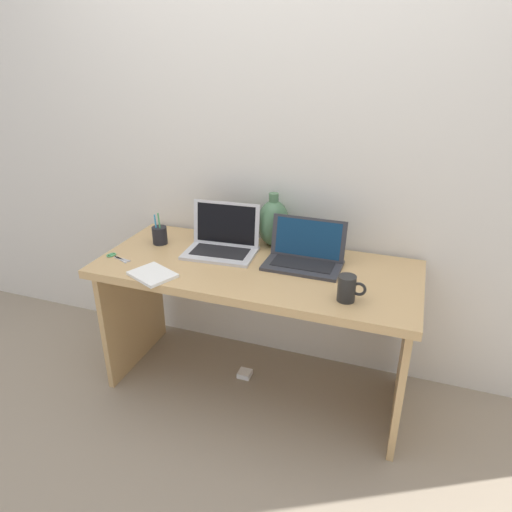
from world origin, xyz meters
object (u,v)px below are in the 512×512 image
(laptop_left, at_px, (223,239))
(pen_cup, at_px, (160,235))
(coffee_mug, at_px, (347,288))
(power_brick, at_px, (245,374))
(scissors, at_px, (115,256))
(laptop_right, at_px, (305,253))
(notebook_stack, at_px, (153,274))
(green_vase, at_px, (273,223))

(laptop_left, distance_m, pen_cup, 0.35)
(coffee_mug, bearing_deg, power_brick, 156.85)
(scissors, height_order, power_brick, scissors)
(coffee_mug, bearing_deg, laptop_left, 156.56)
(laptop_right, height_order, notebook_stack, laptop_right)
(laptop_right, xyz_separation_m, notebook_stack, (-0.62, -0.36, -0.05))
(laptop_right, relative_size, coffee_mug, 3.10)
(laptop_right, height_order, coffee_mug, laptop_right)
(pen_cup, bearing_deg, power_brick, -4.58)
(laptop_right, bearing_deg, scissors, -164.97)
(notebook_stack, height_order, coffee_mug, coffee_mug)
(green_vase, xyz_separation_m, notebook_stack, (-0.40, -0.52, -0.12))
(power_brick, bearing_deg, green_vase, 69.47)
(pen_cup, bearing_deg, green_vase, 17.76)
(pen_cup, bearing_deg, coffee_mug, -14.77)
(pen_cup, bearing_deg, laptop_left, 3.58)
(notebook_stack, distance_m, scissors, 0.30)
(laptop_right, xyz_separation_m, coffee_mug, (0.25, -0.28, -0.00))
(laptop_left, relative_size, power_brick, 5.19)
(laptop_right, bearing_deg, notebook_stack, -149.91)
(laptop_right, distance_m, green_vase, 0.28)
(coffee_mug, distance_m, scissors, 1.15)
(green_vase, xyz_separation_m, coffee_mug, (0.46, -0.45, -0.07))
(pen_cup, relative_size, power_brick, 2.47)
(laptop_right, xyz_separation_m, scissors, (-0.90, -0.24, -0.05))
(laptop_right, bearing_deg, pen_cup, -178.93)
(laptop_left, height_order, coffee_mug, laptop_left)
(laptop_left, height_order, pen_cup, laptop_left)
(notebook_stack, xyz_separation_m, power_brick, (0.32, 0.30, -0.70))
(coffee_mug, height_order, power_brick, coffee_mug)
(power_brick, bearing_deg, pen_cup, 175.42)
(power_brick, bearing_deg, coffee_mug, -23.15)
(coffee_mug, height_order, pen_cup, pen_cup)
(laptop_right, xyz_separation_m, pen_cup, (-0.78, -0.01, -0.01))
(green_vase, height_order, pen_cup, green_vase)
(coffee_mug, height_order, scissors, coffee_mug)
(scissors, bearing_deg, power_brick, 17.28)
(green_vase, bearing_deg, pen_cup, -162.24)
(laptop_right, distance_m, scissors, 0.93)
(laptop_right, relative_size, power_brick, 5.15)
(laptop_right, xyz_separation_m, green_vase, (-0.21, 0.17, 0.07))
(power_brick, bearing_deg, laptop_right, 10.26)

